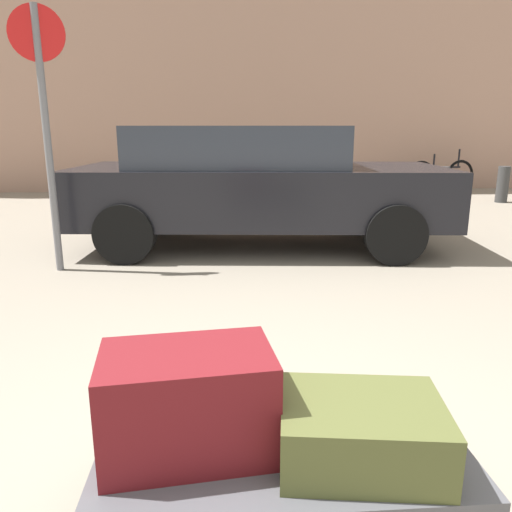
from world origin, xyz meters
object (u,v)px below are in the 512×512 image
duffel_bag_maroon_rear_left (188,402)px  luggage_cart (281,457)px  parked_car (255,183)px  bicycle_leaning (440,176)px  bollard_kerb_far (503,184)px  suitcase_olive_front_right (361,431)px  no_parking_sign (45,113)px  bollard_kerb_mid (442,185)px  bollard_kerb_near (365,186)px

duffel_bag_maroon_rear_left → luggage_cart: bearing=-0.1°
parked_car → bicycle_leaning: 6.74m
luggage_cart → bicycle_leaning: 10.54m
bicycle_leaning → luggage_cart: bearing=-116.9°
duffel_bag_maroon_rear_left → bollard_kerb_far: bearing=48.0°
duffel_bag_maroon_rear_left → suitcase_olive_front_right: bearing=-16.0°
parked_car → no_parking_sign: 2.39m
suitcase_olive_front_right → bicycle_leaning: (4.52, 9.53, -0.07)m
bollard_kerb_mid → parked_car: bearing=-138.9°
parked_car → no_parking_sign: bearing=-155.1°
bicycle_leaning → bollard_kerb_near: 2.71m
bicycle_leaning → bollard_kerb_mid: bearing=-112.8°
luggage_cart → bollard_kerb_mid: bearing=62.3°
suitcase_olive_front_right → no_parking_sign: size_ratio=0.21×
duffel_bag_maroon_rear_left → no_parking_sign: (-1.51, 3.51, 1.01)m
bollard_kerb_mid → bollard_kerb_far: same height
bollard_kerb_mid → no_parking_sign: (-5.91, -4.32, 1.18)m
suitcase_olive_front_right → bollard_kerb_mid: (3.85, 7.93, -0.09)m
duffel_bag_maroon_rear_left → parked_car: (0.54, 4.47, 0.24)m
bollard_kerb_near → bollard_kerb_mid: same height
suitcase_olive_front_right → bollard_kerb_far: bearing=65.3°
luggage_cart → bollard_kerb_near: 8.21m
parked_car → luggage_cart: bearing=-92.9°
parked_car → bollard_kerb_far: (5.07, 3.36, -0.41)m
bicycle_leaning → suitcase_olive_front_right: bearing=-115.4°
parked_car → no_parking_sign: no_parking_sign is taller
no_parking_sign → suitcase_olive_front_right: bearing=-60.2°
bollard_kerb_near → bollard_kerb_mid: bearing=0.0°
duffel_bag_maroon_rear_left → no_parking_sign: no_parking_sign is taller
luggage_cart → parked_car: parked_car is taller
duffel_bag_maroon_rear_left → bollard_kerb_near: 8.35m
suitcase_olive_front_right → bollard_kerb_mid: bollard_kerb_mid is taller
suitcase_olive_front_right → bollard_kerb_near: (2.33, 7.93, -0.09)m
parked_car → bollard_kerb_near: bearing=55.0°
luggage_cart → bollard_kerb_far: (5.30, 7.80, 0.08)m
bicycle_leaning → bollard_kerb_near: bicycle_leaning is taller
bicycle_leaning → bollard_kerb_near: (-2.19, -1.60, -0.02)m
luggage_cart → parked_car: (0.23, 4.43, 0.49)m
suitcase_olive_front_right → duffel_bag_maroon_rear_left: bearing=178.2°
luggage_cart → no_parking_sign: size_ratio=0.50×
luggage_cart → suitcase_olive_front_right: 0.32m
suitcase_olive_front_right → bicycle_leaning: bearing=72.4°
bollard_kerb_near → bollard_kerb_mid: (1.51, 0.00, 0.00)m
parked_car → bollard_kerb_far: size_ratio=6.38×
parked_car → bicycle_leaning: bearing=47.6°
bicycle_leaning → bollard_kerb_near: size_ratio=2.48×
suitcase_olive_front_right → bicycle_leaning: bicycle_leaning is taller
bicycle_leaning → no_parking_sign: bearing=-138.1°
duffel_bag_maroon_rear_left → bollard_kerb_far: size_ratio=0.80×
duffel_bag_maroon_rear_left → parked_car: bearing=76.7°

